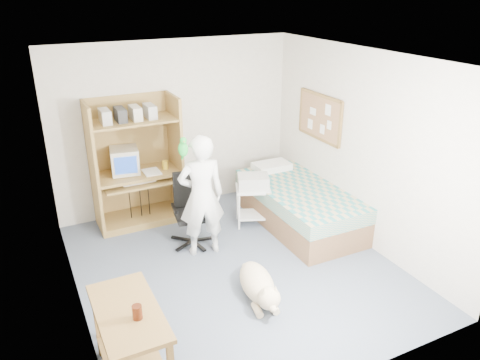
{
  "coord_description": "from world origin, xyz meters",
  "views": [
    {
      "loc": [
        -2.1,
        -4.37,
        3.21
      ],
      "look_at": [
        0.16,
        0.2,
        1.05
      ],
      "focal_mm": 35.0,
      "sensor_mm": 36.0,
      "label": 1
    }
  ],
  "objects_px": {
    "side_desk": "(130,335)",
    "office_chair": "(191,219)",
    "dog": "(259,285)",
    "person": "(201,196)",
    "bed": "(299,205)",
    "computer_hutch": "(136,167)",
    "printer_cart": "(253,200)"
  },
  "relations": [
    {
      "from": "computer_hutch",
      "to": "office_chair",
      "type": "distance_m",
      "value": 1.13
    },
    {
      "from": "computer_hutch",
      "to": "person",
      "type": "xyz_separation_m",
      "value": [
        0.49,
        -1.22,
        -0.03
      ]
    },
    {
      "from": "dog",
      "to": "printer_cart",
      "type": "xyz_separation_m",
      "value": [
        0.75,
        1.56,
        0.2
      ]
    },
    {
      "from": "computer_hutch",
      "to": "person",
      "type": "height_order",
      "value": "computer_hutch"
    },
    {
      "from": "dog",
      "to": "person",
      "type": "bearing_deg",
      "value": 108.66
    },
    {
      "from": "office_chair",
      "to": "person",
      "type": "bearing_deg",
      "value": -73.21
    },
    {
      "from": "computer_hutch",
      "to": "bed",
      "type": "height_order",
      "value": "computer_hutch"
    },
    {
      "from": "computer_hutch",
      "to": "printer_cart",
      "type": "distance_m",
      "value": 1.7
    },
    {
      "from": "office_chair",
      "to": "person",
      "type": "height_order",
      "value": "person"
    },
    {
      "from": "dog",
      "to": "printer_cart",
      "type": "distance_m",
      "value": 1.74
    },
    {
      "from": "printer_cart",
      "to": "office_chair",
      "type": "bearing_deg",
      "value": -152.64
    },
    {
      "from": "person",
      "to": "dog",
      "type": "xyz_separation_m",
      "value": [
        0.17,
        -1.17,
        -0.61
      ]
    },
    {
      "from": "bed",
      "to": "person",
      "type": "bearing_deg",
      "value": -176.12
    },
    {
      "from": "computer_hutch",
      "to": "office_chair",
      "type": "height_order",
      "value": "computer_hutch"
    },
    {
      "from": "printer_cart",
      "to": "person",
      "type": "bearing_deg",
      "value": -134.98
    },
    {
      "from": "bed",
      "to": "person",
      "type": "xyz_separation_m",
      "value": [
        -1.51,
        -0.1,
        0.5
      ]
    },
    {
      "from": "side_desk",
      "to": "person",
      "type": "xyz_separation_m",
      "value": [
        1.34,
        1.71,
        0.29
      ]
    },
    {
      "from": "bed",
      "to": "computer_hutch",
      "type": "bearing_deg",
      "value": 150.71
    },
    {
      "from": "office_chair",
      "to": "printer_cart",
      "type": "bearing_deg",
      "value": 13.81
    },
    {
      "from": "person",
      "to": "dog",
      "type": "bearing_deg",
      "value": 107.24
    },
    {
      "from": "side_desk",
      "to": "computer_hutch",
      "type": "bearing_deg",
      "value": 73.86
    },
    {
      "from": "office_chair",
      "to": "person",
      "type": "distance_m",
      "value": 0.54
    },
    {
      "from": "side_desk",
      "to": "printer_cart",
      "type": "distance_m",
      "value": 3.09
    },
    {
      "from": "dog",
      "to": "bed",
      "type": "bearing_deg",
      "value": 53.95
    },
    {
      "from": "person",
      "to": "side_desk",
      "type": "bearing_deg",
      "value": 60.8
    },
    {
      "from": "person",
      "to": "dog",
      "type": "relative_size",
      "value": 1.49
    },
    {
      "from": "bed",
      "to": "office_chair",
      "type": "bearing_deg",
      "value": 172.7
    },
    {
      "from": "person",
      "to": "printer_cart",
      "type": "height_order",
      "value": "person"
    },
    {
      "from": "computer_hutch",
      "to": "person",
      "type": "relative_size",
      "value": 1.15
    },
    {
      "from": "dog",
      "to": "printer_cart",
      "type": "relative_size",
      "value": 1.81
    },
    {
      "from": "side_desk",
      "to": "office_chair",
      "type": "distance_m",
      "value": 2.4
    },
    {
      "from": "bed",
      "to": "side_desk",
      "type": "distance_m",
      "value": 3.39
    }
  ]
}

